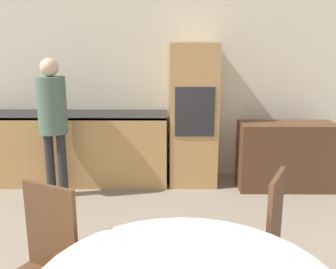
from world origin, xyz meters
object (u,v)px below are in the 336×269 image
Objects in this scene: sideboard at (286,156)px; chair_far_left at (42,261)px; oven_unit at (193,115)px; chair_far_right at (260,236)px; person_standing at (53,113)px.

chair_far_left is at bearing -130.74° from sideboard.
oven_unit is 1.84× the size of chair_far_right.
person_standing is at bearing -108.60° from chair_far_right.
oven_unit is 1.10× the size of person_standing.
chair_far_left is 2.38m from person_standing.
oven_unit reaches higher than chair_far_left.
chair_far_left reaches higher than sideboard.
chair_far_right is at bearing -110.65° from sideboard.
person_standing reaches higher than sideboard.
oven_unit reaches higher than person_standing.
sideboard is 2.86m from person_standing.
sideboard is 1.20× the size of chair_far_right.
sideboard is 3.35m from chair_far_left.
chair_far_right is (1.34, 0.30, 0.00)m from chair_far_left.
person_standing is at bearing -174.15° from sideboard.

